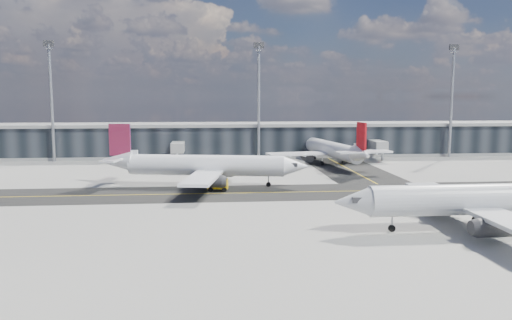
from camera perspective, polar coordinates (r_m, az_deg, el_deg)
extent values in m
plane|color=gray|center=(78.82, 3.61, -4.26)|extent=(300.00, 300.00, 0.00)
cube|color=black|center=(82.70, 3.19, -3.70)|extent=(180.00, 14.00, 0.02)
cube|color=black|center=(116.32, 9.78, -0.61)|extent=(14.00, 50.00, 0.02)
cube|color=yellow|center=(82.70, 3.19, -3.69)|extent=(180.00, 0.25, 0.01)
cube|color=yellow|center=(116.31, 9.78, -0.60)|extent=(0.25, 50.00, 0.01)
cube|color=black|center=(132.38, 0.02, 2.18)|extent=(150.00, 12.00, 8.00)
cube|color=gray|center=(132.06, 0.02, 4.08)|extent=(152.00, 13.00, 0.80)
cube|color=gray|center=(132.75, 0.02, 0.63)|extent=(150.00, 12.20, 0.80)
cube|color=gray|center=(124.21, -8.88, 1.53)|extent=(3.00, 10.00, 2.40)
cylinder|color=gray|center=(119.50, -9.01, 0.19)|extent=(0.60, 0.60, 2.40)
cube|color=gray|center=(130.79, 13.55, 1.70)|extent=(3.00, 10.00, 2.40)
cylinder|color=gray|center=(126.33, 14.24, 0.44)|extent=(0.60, 0.60, 2.40)
cylinder|color=gray|center=(130.08, -22.32, 5.96)|extent=(0.70, 0.70, 28.00)
cube|color=#2D2D30|center=(130.67, -22.63, 12.19)|extent=(2.50, 0.50, 1.40)
cylinder|color=gray|center=(124.90, 0.31, 6.47)|extent=(0.70, 0.70, 28.00)
cube|color=#2D2D30|center=(125.51, 0.31, 12.97)|extent=(2.50, 0.50, 1.40)
cylinder|color=gray|center=(138.85, 21.44, 6.05)|extent=(0.70, 0.70, 28.00)
cube|color=#2D2D30|center=(139.40, 21.71, 11.89)|extent=(2.50, 0.50, 1.40)
cylinder|color=white|center=(88.55, -5.69, -0.60)|extent=(27.76, 8.51, 3.67)
cone|color=white|center=(86.99, 4.46, -0.72)|extent=(5.17, 4.43, 3.67)
cone|color=white|center=(92.84, -15.48, -0.12)|extent=(6.07, 4.59, 3.67)
cube|color=white|center=(88.51, -5.10, -1.19)|extent=(10.07, 31.53, 0.46)
cylinder|color=#2D2D30|center=(93.88, -3.95, -1.32)|extent=(4.17, 2.76, 2.11)
cylinder|color=#2D2D30|center=(83.16, -5.14, -2.45)|extent=(4.17, 2.76, 2.11)
cube|color=silver|center=(93.77, -3.95, -0.88)|extent=(1.87, 0.69, 0.73)
cube|color=silver|center=(83.04, -5.15, -1.95)|extent=(1.87, 0.69, 0.73)
cube|color=#671B44|center=(92.28, -15.30, 2.25)|extent=(3.87, 1.09, 5.69)
cube|color=white|center=(92.77, -15.49, 0.22)|extent=(4.49, 11.30, 0.32)
cube|color=#2D2D30|center=(86.95, 4.16, -0.48)|extent=(2.17, 2.31, 0.64)
cylinder|color=gray|center=(87.56, 1.44, -2.35)|extent=(0.26, 0.26, 1.84)
cylinder|color=black|center=(87.67, 1.44, -2.80)|extent=(0.87, 0.46, 0.83)
cylinder|color=black|center=(91.87, -5.91, -2.31)|extent=(1.08, 0.63, 1.01)
cylinder|color=black|center=(86.56, -6.60, -2.91)|extent=(1.08, 0.63, 1.01)
cylinder|color=white|center=(117.04, 8.65, 1.21)|extent=(7.72, 26.88, 3.55)
cone|color=white|center=(131.01, 6.09, 1.89)|extent=(4.21, 4.95, 3.55)
cone|color=white|center=(102.93, 12.01, 0.61)|extent=(4.35, 5.82, 3.55)
cube|color=white|center=(117.95, 8.47, 0.83)|extent=(30.52, 9.16, 0.44)
cylinder|color=#2D2D30|center=(116.95, 5.89, 0.33)|extent=(2.61, 4.01, 2.04)
cylinder|color=#2D2D30|center=(121.01, 10.63, 0.48)|extent=(2.61, 4.01, 2.04)
cube|color=silver|center=(116.86, 5.89, 0.68)|extent=(0.63, 1.81, 0.71)
cube|color=silver|center=(120.93, 10.64, 0.81)|extent=(0.63, 1.81, 0.71)
cube|color=red|center=(102.97, 11.95, 2.70)|extent=(0.98, 3.75, 5.51)
cube|color=white|center=(102.87, 12.02, 0.90)|extent=(10.92, 4.14, 0.31)
cube|color=#2D2D30|center=(130.57, 6.16, 2.03)|extent=(2.21, 2.06, 0.62)
cylinder|color=gray|center=(127.14, 6.77, 0.59)|extent=(0.24, 0.24, 1.78)
cylinder|color=black|center=(127.22, 6.76, 0.29)|extent=(0.43, 0.84, 0.80)
cylinder|color=black|center=(115.58, 7.57, -0.38)|extent=(0.59, 1.04, 0.98)
cylinder|color=black|center=(117.65, 9.98, -0.29)|extent=(0.59, 1.04, 0.98)
cylinder|color=silver|center=(64.95, 24.49, -4.10)|extent=(27.53, 3.86, 3.67)
cone|color=silver|center=(58.77, 11.16, -4.72)|extent=(4.61, 3.70, 3.67)
cube|color=silver|center=(64.67, 23.74, -4.94)|extent=(4.80, 31.21, 0.46)
cylinder|color=#2D2D30|center=(59.81, 25.50, -6.98)|extent=(3.87, 2.14, 2.11)
cylinder|color=#2D2D30|center=(69.20, 20.81, -4.88)|extent=(3.87, 2.14, 2.11)
cube|color=silver|center=(59.65, 25.54, -6.30)|extent=(1.84, 0.38, 0.73)
cube|color=silver|center=(69.06, 20.84, -4.28)|extent=(1.84, 0.38, 0.73)
cube|color=#2D2D30|center=(58.83, 11.60, -4.35)|extent=(1.85, 2.03, 0.64)
cylinder|color=gray|center=(60.80, 15.28, -6.92)|extent=(0.22, 0.22, 1.83)
cylinder|color=black|center=(60.97, 15.25, -7.55)|extent=(0.83, 0.33, 0.83)
cylinder|color=black|center=(63.79, 26.30, -7.31)|extent=(1.01, 0.47, 1.01)
cylinder|color=black|center=(68.37, 23.87, -6.23)|extent=(1.01, 0.47, 1.01)
cube|color=#E7B70C|center=(83.65, -4.38, -3.00)|extent=(3.58, 1.94, 0.80)
cube|color=#E7B70C|center=(83.44, -3.68, -2.50)|extent=(1.40, 1.61, 1.03)
cube|color=black|center=(83.37, -3.68, -2.23)|extent=(1.28, 1.54, 0.29)
cylinder|color=black|center=(84.37, -3.56, -3.22)|extent=(0.83, 0.37, 0.80)
cylinder|color=black|center=(82.91, -3.63, -3.40)|extent=(0.83, 0.37, 0.80)
cylinder|color=black|center=(84.57, -5.10, -3.21)|extent=(0.83, 0.37, 0.80)
cylinder|color=black|center=(83.12, -5.21, -3.39)|extent=(0.83, 0.37, 0.80)
imported|color=white|center=(126.43, 11.38, 0.35)|extent=(2.98, 6.02, 1.64)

